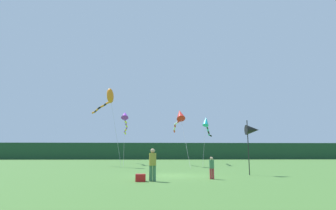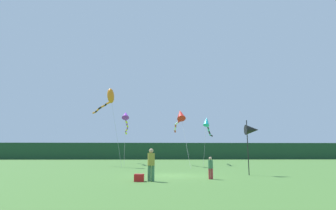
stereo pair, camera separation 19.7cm
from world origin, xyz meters
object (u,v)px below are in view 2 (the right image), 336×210
(person_adult, at_px, (151,163))
(kite_purple, at_px, (126,118))
(cooler_box, at_px, (139,178))
(banner_flag_pole, at_px, (252,130))
(kite_orange, at_px, (109,98))
(kite_cyan, at_px, (207,124))
(kite_red, at_px, (180,116))
(person_child, at_px, (211,167))

(person_adult, xyz_separation_m, kite_purple, (-3.96, 20.84, 4.98))
(cooler_box, xyz_separation_m, banner_flag_pole, (7.36, 3.79, 2.79))
(person_adult, relative_size, kite_orange, 0.20)
(person_adult, height_order, kite_cyan, kite_cyan)
(banner_flag_pole, bearing_deg, person_adult, -150.89)
(banner_flag_pole, height_order, kite_purple, kite_purple)
(kite_purple, bearing_deg, banner_flag_pole, -57.94)
(kite_orange, bearing_deg, kite_red, 3.22)
(kite_red, distance_m, kite_orange, 8.22)
(person_adult, relative_size, kite_purple, 0.16)
(kite_purple, bearing_deg, cooler_box, -80.91)
(person_child, height_order, kite_red, kite_red)
(cooler_box, xyz_separation_m, kite_purple, (-3.34, 20.88, 5.74))
(kite_cyan, bearing_deg, person_adult, -108.39)
(kite_purple, bearing_deg, kite_orange, -102.85)
(person_child, bearing_deg, kite_purple, 110.24)
(person_child, height_order, kite_purple, kite_purple)
(kite_red, height_order, kite_cyan, kite_red)
(kite_red, xyz_separation_m, kite_cyan, (3.71, 3.64, -0.51))
(cooler_box, height_order, kite_red, kite_red)
(kite_red, bearing_deg, person_adult, -99.92)
(person_child, xyz_separation_m, kite_orange, (-8.54, 14.33, 6.82))
(person_child, distance_m, banner_flag_pole, 4.91)
(cooler_box, relative_size, banner_flag_pole, 0.14)
(person_adult, height_order, kite_red, kite_red)
(kite_orange, bearing_deg, person_adult, -71.32)
(person_child, xyz_separation_m, kite_cyan, (3.14, 18.42, 4.36))
(cooler_box, height_order, kite_purple, kite_purple)
(kite_purple, height_order, kite_orange, kite_orange)
(person_adult, bearing_deg, cooler_box, -176.88)
(cooler_box, height_order, banner_flag_pole, banner_flag_pole)
(banner_flag_pole, distance_m, kite_orange, 17.28)
(cooler_box, distance_m, kite_cyan, 21.32)
(kite_red, relative_size, kite_purple, 0.85)
(cooler_box, bearing_deg, banner_flag_pole, 27.24)
(kite_orange, bearing_deg, kite_purple, 77.15)
(banner_flag_pole, bearing_deg, kite_red, 108.23)
(kite_purple, xyz_separation_m, kite_orange, (-1.25, -5.46, 1.58))
(person_adult, distance_m, banner_flag_pole, 7.98)
(cooler_box, height_order, kite_orange, kite_orange)
(person_adult, xyz_separation_m, person_child, (3.34, 1.06, -0.25))
(cooler_box, bearing_deg, kite_purple, 99.09)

